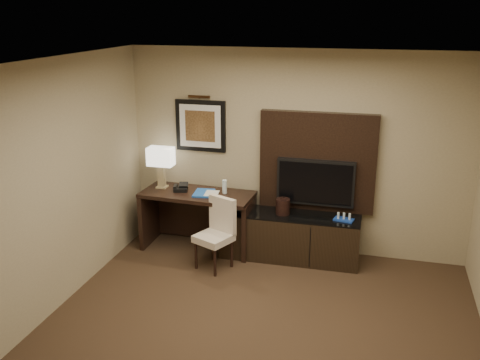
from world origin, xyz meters
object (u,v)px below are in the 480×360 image
(desk_chair, at_px, (214,238))
(desk_phone, at_px, (181,188))
(table_lamp, at_px, (161,168))
(minibar_tray, at_px, (344,217))
(tv, at_px, (316,182))
(credenza, at_px, (290,236))
(ice_bucket, at_px, (283,206))
(desk, at_px, (198,220))
(water_bottle, at_px, (225,187))

(desk_chair, bearing_deg, desk_phone, 163.67)
(table_lamp, distance_m, minibar_tray, 2.54)
(desk_chair, distance_m, desk_phone, 0.94)
(tv, height_order, desk_chair, tv)
(credenza, distance_m, minibar_tray, 0.77)
(desk_chair, height_order, ice_bucket, desk_chair)
(table_lamp, bearing_deg, desk, -8.59)
(ice_bucket, bearing_deg, tv, 27.11)
(table_lamp, xyz_separation_m, ice_bucket, (1.71, -0.09, -0.37))
(desk_chair, bearing_deg, credenza, 55.04)
(tv, distance_m, desk_phone, 1.81)
(credenza, bearing_deg, desk, 179.13)
(ice_bucket, distance_m, minibar_tray, 0.79)
(credenza, bearing_deg, tv, 32.84)
(minibar_tray, bearing_deg, desk_phone, 178.83)
(credenza, relative_size, water_bottle, 9.78)
(credenza, bearing_deg, desk_chair, -150.11)
(desk, distance_m, tv, 1.68)
(desk_phone, xyz_separation_m, ice_bucket, (1.41, -0.02, -0.13))
(minibar_tray, bearing_deg, ice_bucket, 178.43)
(credenza, xyz_separation_m, tv, (0.28, 0.19, 0.71))
(desk_chair, xyz_separation_m, water_bottle, (-0.03, 0.60, 0.48))
(desk, distance_m, table_lamp, 0.88)
(credenza, height_order, tv, tv)
(tv, bearing_deg, desk_phone, -174.46)
(water_bottle, xyz_separation_m, minibar_tray, (1.59, -0.10, -0.23))
(desk_phone, xyz_separation_m, minibar_tray, (2.20, -0.04, -0.19))
(tv, distance_m, water_bottle, 1.21)
(credenza, distance_m, water_bottle, 1.09)
(desk_phone, distance_m, water_bottle, 0.61)
(desk_chair, relative_size, desk_phone, 4.62)
(credenza, distance_m, desk_phone, 1.60)
(desk_phone, distance_m, ice_bucket, 1.42)
(credenza, relative_size, desk_phone, 9.94)
(desk, height_order, ice_bucket, ice_bucket)
(tv, xyz_separation_m, desk_phone, (-1.80, -0.17, -0.17))
(desk, bearing_deg, desk_phone, 179.01)
(tv, relative_size, ice_bucket, 4.90)
(desk_chair, relative_size, ice_bucket, 4.10)
(desk_phone, xyz_separation_m, water_bottle, (0.60, 0.06, 0.05))
(desk, xyz_separation_m, desk_chair, (0.39, -0.52, 0.02))
(table_lamp, height_order, minibar_tray, table_lamp)
(desk_chair, distance_m, table_lamp, 1.30)
(desk, xyz_separation_m, minibar_tray, (1.96, -0.03, 0.26))
(ice_bucket, relative_size, minibar_tray, 0.84)
(credenza, height_order, water_bottle, water_bottle)
(desk, bearing_deg, minibar_tray, 1.90)
(credenza, relative_size, minibar_tray, 7.43)
(water_bottle, bearing_deg, ice_bucket, -5.84)
(desk, relative_size, tv, 1.50)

